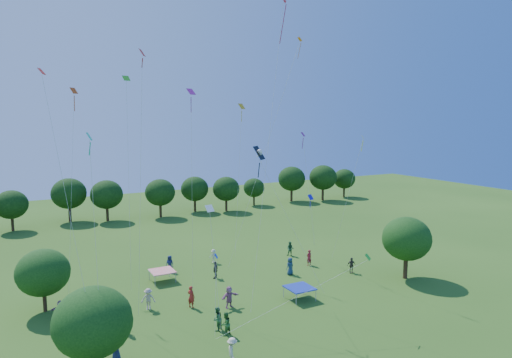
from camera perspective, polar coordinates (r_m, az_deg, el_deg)
The scene contains 39 objects.
near_tree_west at distance 29.18m, azimuth -19.73°, elevation -16.51°, with size 4.56×4.56×5.86m.
near_tree_north at distance 41.01m, azimuth -25.08°, elevation -10.55°, with size 4.19×4.19×5.14m.
near_tree_east at distance 46.80m, azimuth 18.32°, elevation -7.10°, with size 4.69×4.69×6.09m.
treeline at distance 73.59m, azimuth -16.69°, elevation -1.71°, with size 88.01×8.77×6.77m.
tent_red_stripe at distance 45.35m, azimuth -11.65°, elevation -11.21°, with size 2.20×2.20×1.10m.
tent_blue at distance 40.53m, azimuth 5.47°, elevation -13.39°, with size 2.20×2.20×1.10m.
crowd_person_0 at distance 46.49m, azimuth 4.28°, elevation -10.81°, with size 0.86×0.47×1.75m, color navy.
crowd_person_1 at distance 39.18m, azimuth -8.11°, elevation -14.37°, with size 0.69×0.44×1.84m, color maroon.
crowd_person_2 at distance 35.15m, azimuth -4.88°, elevation -17.03°, with size 0.87×0.47×1.77m, color #275C33.
crowd_person_3 at distance 30.89m, azimuth -3.00°, elevation -20.69°, with size 1.14×0.51×1.75m, color beige.
crowd_person_4 at distance 45.54m, azimuth -5.09°, elevation -11.24°, with size 1.00×0.46×1.71m, color #3D3731.
crowd_person_5 at distance 38.85m, azimuth -3.37°, elevation -14.51°, with size 1.70×0.61×1.82m, color #9A5984.
crowd_person_6 at distance 32.58m, azimuth -17.11°, elevation -19.43°, with size 0.87×0.47×1.76m, color #1A234C.
crowd_person_7 at distance 35.90m, azimuth -16.02°, elevation -16.83°, with size 0.63×0.41×1.69m, color maroon.
crowd_person_8 at distance 34.43m, azimuth -3.82°, elevation -17.62°, with size 0.84×0.46×1.71m, color #2B642B.
crowd_person_9 at distance 39.44m, azimuth -13.31°, elevation -14.39°, with size 1.16×0.52×1.78m, color #B29C8E.
crowd_person_10 at distance 38.69m, azimuth -22.91°, elevation -15.22°, with size 1.06×0.48×1.81m, color #453B37.
crowd_person_11 at distance 39.75m, azimuth -23.27°, elevation -14.82°, with size 1.44×0.51×1.54m, color #AA638B.
crowd_person_12 at distance 47.99m, azimuth -10.73°, elevation -10.37°, with size 0.84×0.45×1.70m, color #1A224C.
crowd_person_13 at distance 49.48m, azimuth 6.64°, elevation -9.74°, with size 0.63×0.41×1.69m, color maroon.
crowd_person_14 at distance 52.54m, azimuth 4.31°, elevation -8.70°, with size 0.81×0.44×1.65m, color #225030.
crowd_person_15 at distance 50.19m, azimuth -5.34°, elevation -9.58°, with size 0.99×0.44×1.51m, color beige.
crowd_person_16 at distance 47.85m, azimuth 11.83°, elevation -10.51°, with size 0.94×0.43×1.60m, color #444036.
pirate_kite at distance 35.12m, azimuth 0.59°, elevation 2.97°, with size 5.73×2.52×12.10m.
red_high_kite at distance 36.88m, azimuth 2.76°, elevation 15.26°, with size 5.11×3.92×23.94m.
small_kite_0 at distance 31.83m, azimuth -14.15°, elevation 7.27°, with size 0.81×1.65×18.72m.
small_kite_1 at distance 39.29m, azimuth 2.56°, elevation 7.92°, with size 3.71×6.84×20.75m.
small_kite_2 at distance 46.58m, azimuth -1.93°, elevation 6.04°, with size 1.40×0.71×15.73m.
small_kite_3 at distance 39.25m, azimuth -15.77°, elevation 6.12°, with size 0.93×1.97×17.72m.
small_kite_4 at distance 49.84m, azimuth 6.89°, elevation -2.90°, with size 1.78×1.27×6.06m.
small_kite_5 at distance 48.64m, azimuth 6.16°, elevation 2.80°, with size 3.07×1.83×12.81m.
small_kite_6 at distance 30.30m, azimuth -5.59°, elevation -6.23°, with size 0.59×1.37×8.55m.
small_kite_7 at distance 27.10m, azimuth -19.79°, elevation -0.89°, with size 0.41×1.21×13.43m.
small_kite_8 at distance 27.10m, azimuth -23.36°, elevation 1.93°, with size 2.27×1.91×16.87m.
small_kite_9 at distance 42.39m, azimuth -21.90°, elevation 6.06°, with size 2.12×5.18×16.89m.
small_kite_10 at distance 43.29m, azimuth 12.28°, elevation 1.24°, with size 0.46×4.58×12.73m.
small_kite_11 at distance 33.81m, azimuth 10.28°, elevation -11.54°, with size 11.94×1.52×4.33m.
small_kite_12 at distance 31.36m, azimuth -5.04°, elevation -11.53°, with size 0.94×1.59×5.14m.
small_kite_13 at distance 37.08m, azimuth -8.08°, elevation 6.31°, with size 0.79×0.70×16.57m.
Camera 1 is at (-16.04, -15.86, 15.46)m, focal length 32.00 mm.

